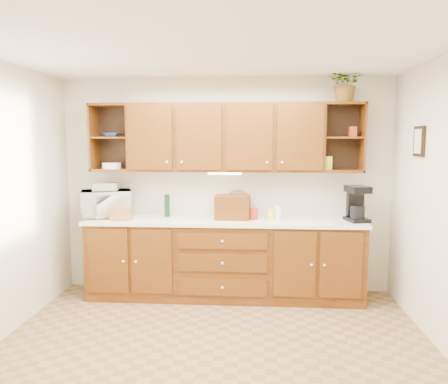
# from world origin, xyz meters

# --- Properties ---
(floor) EXTENTS (4.00, 4.00, 0.00)m
(floor) POSITION_xyz_m (0.00, 0.00, 0.00)
(floor) COLOR olive
(floor) RESTS_ON ground
(ceiling) EXTENTS (4.00, 4.00, 0.00)m
(ceiling) POSITION_xyz_m (0.00, 0.00, 2.60)
(ceiling) COLOR white
(ceiling) RESTS_ON back_wall
(back_wall) EXTENTS (4.00, 0.00, 4.00)m
(back_wall) POSITION_xyz_m (0.00, 1.75, 1.30)
(back_wall) COLOR beige
(back_wall) RESTS_ON floor
(base_cabinets) EXTENTS (3.20, 0.60, 0.90)m
(base_cabinets) POSITION_xyz_m (0.00, 1.45, 0.45)
(base_cabinets) COLOR #3B1B06
(base_cabinets) RESTS_ON floor
(countertop) EXTENTS (3.24, 0.64, 0.04)m
(countertop) POSITION_xyz_m (0.00, 1.44, 0.92)
(countertop) COLOR white
(countertop) RESTS_ON base_cabinets
(upper_cabinets) EXTENTS (3.20, 0.33, 0.80)m
(upper_cabinets) POSITION_xyz_m (0.01, 1.59, 1.89)
(upper_cabinets) COLOR #3B1B06
(upper_cabinets) RESTS_ON back_wall
(undercabinet_light) EXTENTS (0.40, 0.05, 0.02)m
(undercabinet_light) POSITION_xyz_m (0.00, 1.53, 1.47)
(undercabinet_light) COLOR white
(undercabinet_light) RESTS_ON upper_cabinets
(framed_picture) EXTENTS (0.03, 0.24, 0.30)m
(framed_picture) POSITION_xyz_m (1.98, 0.90, 1.85)
(framed_picture) COLOR black
(framed_picture) RESTS_ON right_wall
(wicker_basket) EXTENTS (0.30, 0.30, 0.14)m
(wicker_basket) POSITION_xyz_m (-1.21, 1.33, 1.01)
(wicker_basket) COLOR #9F6D42
(wicker_basket) RESTS_ON countertop
(microwave) EXTENTS (0.68, 0.57, 0.32)m
(microwave) POSITION_xyz_m (-1.43, 1.52, 1.10)
(microwave) COLOR #EEE3CD
(microwave) RESTS_ON countertop
(towel_stack) EXTENTS (0.31, 0.25, 0.09)m
(towel_stack) POSITION_xyz_m (-1.43, 1.52, 1.30)
(towel_stack) COLOR #E0C969
(towel_stack) RESTS_ON microwave
(wine_bottle) EXTENTS (0.08, 0.08, 0.27)m
(wine_bottle) POSITION_xyz_m (-0.70, 1.58, 1.08)
(wine_bottle) COLOR black
(wine_bottle) RESTS_ON countertop
(woven_tray) EXTENTS (0.33, 0.11, 0.32)m
(woven_tray) POSITION_xyz_m (0.15, 1.67, 0.95)
(woven_tray) COLOR #9F6D42
(woven_tray) RESTS_ON countertop
(bread_box) EXTENTS (0.41, 0.27, 0.28)m
(bread_box) POSITION_xyz_m (0.10, 1.45, 1.08)
(bread_box) COLOR #3B1B06
(bread_box) RESTS_ON countertop
(mug_tree) EXTENTS (0.24, 0.24, 0.27)m
(mug_tree) POSITION_xyz_m (0.07, 1.44, 0.98)
(mug_tree) COLOR #3B1B06
(mug_tree) RESTS_ON countertop
(canister_red) EXTENTS (0.12, 0.12, 0.13)m
(canister_red) POSITION_xyz_m (0.33, 1.46, 1.01)
(canister_red) COLOR #A73118
(canister_red) RESTS_ON countertop
(canister_white) EXTENTS (0.09, 0.09, 0.16)m
(canister_white) POSITION_xyz_m (0.63, 1.46, 1.02)
(canister_white) COLOR white
(canister_white) RESTS_ON countertop
(canister_yellow) EXTENTS (0.11, 0.11, 0.12)m
(canister_yellow) POSITION_xyz_m (0.55, 1.46, 1.00)
(canister_yellow) COLOR yellow
(canister_yellow) RESTS_ON countertop
(coffee_maker) EXTENTS (0.27, 0.32, 0.41)m
(coffee_maker) POSITION_xyz_m (1.52, 1.44, 1.13)
(coffee_maker) COLOR black
(coffee_maker) RESTS_ON countertop
(bowl_stack) EXTENTS (0.20, 0.20, 0.05)m
(bowl_stack) POSITION_xyz_m (-1.35, 1.57, 1.92)
(bowl_stack) COLOR #26478D
(bowl_stack) RESTS_ON upper_cabinets
(plate_stack) EXTENTS (0.26, 0.26, 0.07)m
(plate_stack) POSITION_xyz_m (-1.37, 1.55, 1.56)
(plate_stack) COLOR white
(plate_stack) RESTS_ON upper_cabinets
(pantry_box_yellow) EXTENTS (0.09, 0.08, 0.15)m
(pantry_box_yellow) POSITION_xyz_m (1.20, 1.55, 1.60)
(pantry_box_yellow) COLOR yellow
(pantry_box_yellow) RESTS_ON upper_cabinets
(pantry_box_red) EXTENTS (0.08, 0.07, 0.11)m
(pantry_box_red) POSITION_xyz_m (1.47, 1.55, 1.96)
(pantry_box_red) COLOR #A73118
(pantry_box_red) RESTS_ON upper_cabinets
(potted_plant) EXTENTS (0.43, 0.39, 0.42)m
(potted_plant) POSITION_xyz_m (1.38, 1.54, 2.50)
(potted_plant) COLOR #999999
(potted_plant) RESTS_ON upper_cabinets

